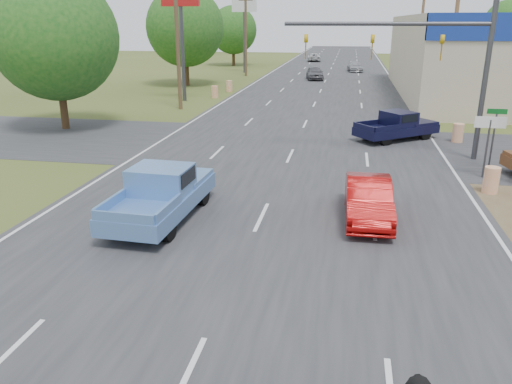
% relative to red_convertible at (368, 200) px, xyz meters
% --- Properties ---
extents(ground, '(200.00, 200.00, 0.00)m').
position_rel_red_convertible_xyz_m(ground, '(-3.40, -8.47, -0.67)').
color(ground, '#414F1F').
rests_on(ground, ground).
extents(main_road, '(15.00, 180.00, 0.02)m').
position_rel_red_convertible_xyz_m(main_road, '(-3.40, 31.53, -0.66)').
color(main_road, '#2D2D30').
rests_on(main_road, ground).
extents(cross_road, '(120.00, 10.00, 0.02)m').
position_rel_red_convertible_xyz_m(cross_road, '(-3.40, 9.53, -0.66)').
color(cross_road, '#2D2D30').
rests_on(cross_road, ground).
extents(utility_pole_2, '(2.00, 0.28, 10.00)m').
position_rel_red_convertible_xyz_m(utility_pole_2, '(6.10, 22.53, 4.65)').
color(utility_pole_2, '#4C3823').
rests_on(utility_pole_2, ground).
extents(utility_pole_3, '(2.00, 0.28, 10.00)m').
position_rel_red_convertible_xyz_m(utility_pole_3, '(6.10, 40.53, 4.65)').
color(utility_pole_3, '#4C3823').
rests_on(utility_pole_3, ground).
extents(utility_pole_5, '(2.00, 0.28, 10.00)m').
position_rel_red_convertible_xyz_m(utility_pole_5, '(-12.90, 19.53, 4.65)').
color(utility_pole_5, '#4C3823').
rests_on(utility_pole_5, ground).
extents(utility_pole_6, '(2.00, 0.28, 10.00)m').
position_rel_red_convertible_xyz_m(utility_pole_6, '(-12.90, 43.53, 4.65)').
color(utility_pole_6, '#4C3823').
rests_on(utility_pole_6, ground).
extents(tree_0, '(7.14, 7.14, 8.84)m').
position_rel_red_convertible_xyz_m(tree_0, '(-17.40, 11.53, 4.60)').
color(tree_0, '#422D19').
rests_on(tree_0, ground).
extents(tree_1, '(7.56, 7.56, 9.36)m').
position_rel_red_convertible_xyz_m(tree_1, '(-16.90, 33.53, 4.91)').
color(tree_1, '#422D19').
rests_on(tree_1, ground).
extents(tree_2, '(6.72, 6.72, 8.32)m').
position_rel_red_convertible_xyz_m(tree_2, '(-17.60, 57.53, 4.29)').
color(tree_2, '#422D19').
rests_on(tree_2, ground).
extents(tree_4, '(9.24, 9.24, 11.44)m').
position_rel_red_convertible_xyz_m(tree_4, '(-58.40, 66.53, 6.15)').
color(tree_4, '#422D19').
rests_on(tree_4, ground).
extents(tree_5, '(7.98, 7.98, 9.88)m').
position_rel_red_convertible_xyz_m(tree_5, '(26.60, 86.53, 5.22)').
color(tree_5, '#422D19').
rests_on(tree_5, ground).
extents(tree_6, '(8.82, 8.82, 10.92)m').
position_rel_red_convertible_xyz_m(tree_6, '(-33.40, 86.53, 5.84)').
color(tree_6, '#422D19').
rests_on(tree_6, ground).
extents(barrel_0, '(0.56, 0.56, 1.00)m').
position_rel_red_convertible_xyz_m(barrel_0, '(4.60, 3.53, -0.17)').
color(barrel_0, orange).
rests_on(barrel_0, ground).
extents(barrel_1, '(0.56, 0.56, 1.00)m').
position_rel_red_convertible_xyz_m(barrel_1, '(5.00, 12.03, -0.17)').
color(barrel_1, orange).
rests_on(barrel_1, ground).
extents(barrel_2, '(0.56, 0.56, 1.00)m').
position_rel_red_convertible_xyz_m(barrel_2, '(-11.90, 25.53, -0.17)').
color(barrel_2, orange).
rests_on(barrel_2, ground).
extents(barrel_3, '(0.56, 0.56, 1.00)m').
position_rel_red_convertible_xyz_m(barrel_3, '(-11.60, 29.53, -0.17)').
color(barrel_3, orange).
rests_on(barrel_3, ground).
extents(pole_sign_left_near, '(3.00, 0.35, 9.20)m').
position_rel_red_convertible_xyz_m(pole_sign_left_near, '(-13.90, 23.53, 6.51)').
color(pole_sign_left_near, '#3F3F44').
rests_on(pole_sign_left_near, ground).
extents(pole_sign_left_far, '(3.00, 0.35, 9.20)m').
position_rel_red_convertible_xyz_m(pole_sign_left_far, '(-13.90, 47.53, 6.51)').
color(pole_sign_left_far, '#3F3F44').
rests_on(pole_sign_left_far, ground).
extents(lane_sign, '(1.20, 0.08, 2.52)m').
position_rel_red_convertible_xyz_m(lane_sign, '(4.80, 5.53, 1.24)').
color(lane_sign, '#3F3F44').
rests_on(lane_sign, ground).
extents(street_name_sign, '(0.80, 0.08, 2.61)m').
position_rel_red_convertible_xyz_m(street_name_sign, '(5.40, 7.03, 0.94)').
color(street_name_sign, '#3F3F44').
rests_on(street_name_sign, ground).
extents(signal_mast, '(9.12, 0.40, 7.00)m').
position_rel_red_convertible_xyz_m(signal_mast, '(2.42, 8.53, 4.14)').
color(signal_mast, '#3F3F44').
rests_on(signal_mast, ground).
extents(red_convertible, '(1.53, 4.08, 1.33)m').
position_rel_red_convertible_xyz_m(red_convertible, '(0.00, 0.00, 0.00)').
color(red_convertible, '#950706').
rests_on(red_convertible, ground).
extents(blue_pickup, '(2.23, 5.30, 1.73)m').
position_rel_red_convertible_xyz_m(blue_pickup, '(-6.56, -1.04, 0.21)').
color(blue_pickup, black).
rests_on(blue_pickup, ground).
extents(navy_pickup, '(4.74, 4.29, 1.54)m').
position_rel_red_convertible_xyz_m(navy_pickup, '(1.92, 12.11, 0.11)').
color(navy_pickup, black).
rests_on(navy_pickup, ground).
extents(distant_car_grey, '(2.36, 4.42, 1.43)m').
position_rel_red_convertible_xyz_m(distant_car_grey, '(-4.65, 41.09, 0.05)').
color(distant_car_grey, '#58575C').
rests_on(distant_car_grey, ground).
extents(distant_car_silver, '(2.19, 4.40, 1.23)m').
position_rel_red_convertible_xyz_m(distant_car_silver, '(-0.22, 51.27, -0.05)').
color(distant_car_silver, '#9D9DA1').
rests_on(distant_car_silver, ground).
extents(distant_car_white, '(2.43, 4.59, 1.23)m').
position_rel_red_convertible_xyz_m(distant_car_white, '(-6.68, 67.97, -0.05)').
color(distant_car_white, silver).
rests_on(distant_car_white, ground).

